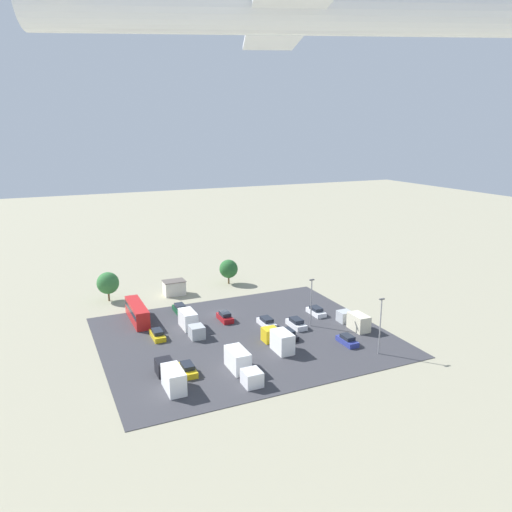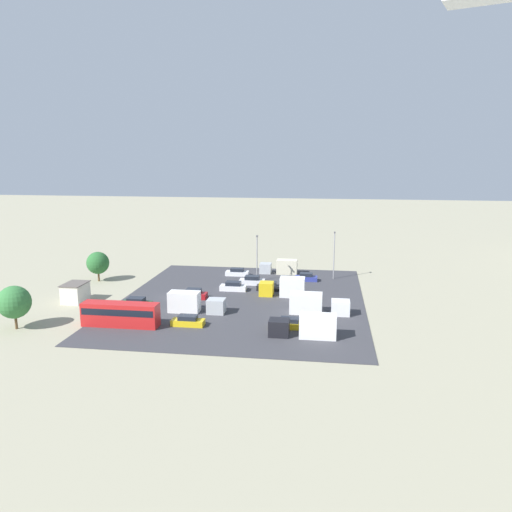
% 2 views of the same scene
% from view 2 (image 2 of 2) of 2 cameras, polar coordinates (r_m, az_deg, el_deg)
% --- Properties ---
extents(ground_plane, '(400.00, 400.00, 0.00)m').
position_cam_2_polar(ground_plane, '(85.53, -9.18, -4.68)').
color(ground_plane, gray).
extents(parking_lot_surface, '(47.38, 39.56, 0.08)m').
position_cam_2_polar(parking_lot_surface, '(82.88, -1.55, -5.03)').
color(parking_lot_surface, '#38383D').
rests_on(parking_lot_surface, ground).
extents(shed_building, '(4.62, 3.34, 3.11)m').
position_cam_2_polar(shed_building, '(86.69, -19.95, -3.94)').
color(shed_building, silver).
rests_on(shed_building, ground).
extents(bus, '(2.45, 10.79, 3.31)m').
position_cam_2_polar(bus, '(72.47, -15.23, -6.37)').
color(bus, red).
rests_on(bus, ground).
extents(parked_car_0, '(2.00, 4.63, 1.63)m').
position_cam_2_polar(parked_car_0, '(92.22, -0.45, -2.85)').
color(parked_car_0, silver).
rests_on(parked_car_0, ground).
extents(parked_car_1, '(1.83, 4.24, 1.50)m').
position_cam_2_polar(parked_car_1, '(95.36, 5.75, -2.46)').
color(parked_car_1, navy).
rests_on(parked_car_1, ground).
extents(parked_car_2, '(1.97, 4.65, 1.64)m').
position_cam_2_polar(parked_car_2, '(80.55, -13.51, -5.30)').
color(parked_car_2, '#0C4723').
rests_on(parked_car_2, ground).
extents(parked_car_3, '(1.92, 4.35, 1.66)m').
position_cam_2_polar(parked_car_3, '(84.01, -7.12, -4.37)').
color(parked_car_3, maroon).
rests_on(parked_car_3, ground).
extents(parked_car_4, '(1.74, 4.37, 1.52)m').
position_cam_2_polar(parked_car_4, '(88.40, 1.52, -3.52)').
color(parked_car_4, black).
rests_on(parked_car_4, ground).
extents(parked_car_5, '(1.96, 4.54, 1.47)m').
position_cam_2_polar(parked_car_5, '(99.12, -2.16, -1.89)').
color(parked_car_5, silver).
rests_on(parked_car_5, ground).
extents(parked_car_6, '(1.86, 4.60, 1.48)m').
position_cam_2_polar(parked_car_6, '(71.11, -7.79, -7.40)').
color(parked_car_6, gold).
rests_on(parked_car_6, ground).
extents(parked_car_7, '(1.95, 4.66, 1.60)m').
position_cam_2_polar(parked_car_7, '(88.28, -2.61, -3.53)').
color(parked_car_7, silver).
rests_on(parked_car_7, ground).
extents(parked_car_8, '(1.85, 4.50, 1.49)m').
position_cam_2_polar(parked_car_8, '(69.60, 3.85, -7.73)').
color(parked_car_8, gold).
rests_on(parked_car_8, ground).
extents(parked_truck_0, '(2.43, 7.65, 3.27)m').
position_cam_2_polar(parked_truck_0, '(84.60, 3.33, -3.62)').
color(parked_truck_0, gold).
rests_on(parked_truck_0, ground).
extents(parked_truck_1, '(2.35, 8.82, 3.11)m').
position_cam_2_polar(parked_truck_1, '(66.30, 5.83, -8.02)').
color(parked_truck_1, black).
rests_on(parked_truck_1, ground).
extents(parked_truck_2, '(2.36, 8.63, 3.10)m').
position_cam_2_polar(parked_truck_2, '(76.67, -7.18, -5.35)').
color(parked_truck_2, '#ADB2B7').
rests_on(parked_truck_2, ground).
extents(parked_truck_3, '(2.47, 8.96, 3.09)m').
position_cam_2_polar(parked_truck_3, '(75.93, 6.83, -5.51)').
color(parked_truck_3, silver).
rests_on(parked_truck_3, ground).
extents(parked_truck_4, '(2.35, 7.52, 2.87)m').
position_cam_2_polar(parked_truck_4, '(100.59, 2.86, -1.29)').
color(parked_truck_4, '#ADB2B7').
rests_on(parked_truck_4, ground).
extents(tree_near_shed, '(4.22, 4.22, 5.66)m').
position_cam_2_polar(tree_near_shed, '(98.93, -17.63, -0.76)').
color(tree_near_shed, brown).
rests_on(tree_near_shed, ground).
extents(tree_apron_mid, '(4.52, 4.52, 6.09)m').
position_cam_2_polar(tree_apron_mid, '(75.98, -25.92, -4.77)').
color(tree_apron_mid, brown).
rests_on(tree_apron_mid, ground).
extents(light_pole_lot_centre, '(0.90, 0.28, 8.75)m').
position_cam_2_polar(light_pole_lot_centre, '(93.79, 0.12, -0.02)').
color(light_pole_lot_centre, gray).
rests_on(light_pole_lot_centre, ground).
extents(light_pole_lot_edge, '(0.90, 0.28, 9.17)m').
position_cam_2_polar(light_pole_lot_edge, '(96.65, 8.92, 0.31)').
color(light_pole_lot_edge, gray).
rests_on(light_pole_lot_edge, ground).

